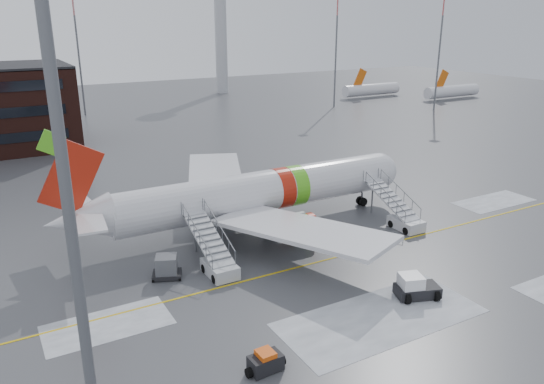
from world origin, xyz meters
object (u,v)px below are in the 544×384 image
airstair_fwd (401,216)px  uld_container (167,268)px  pushback_tug (415,287)px  light_mast_near (62,162)px  baggage_tractor (266,363)px  airstair_aft (216,259)px  airliner (252,194)px

airstair_fwd → uld_container: airstair_fwd is taller
pushback_tug → uld_container: (-14.36, 11.50, 0.06)m
airstair_fwd → light_mast_near: bearing=-153.2°
airstair_fwd → baggage_tractor: (-21.55, -12.68, -0.53)m
baggage_tractor → pushback_tug: bearing=8.9°
airstair_aft → uld_container: airstair_aft is taller
airstair_fwd → airstair_aft: size_ratio=1.00×
uld_container → airstair_fwd: bearing=-2.2°
uld_container → pushback_tug: bearing=-38.7°
airstair_fwd → airstair_aft: 19.02m
airstair_fwd → pushback_tug: size_ratio=2.26×
light_mast_near → uld_container: bearing=62.9°
light_mast_near → airliner: bearing=49.8°
airstair_aft → light_mast_near: light_mast_near is taller
pushback_tug → baggage_tractor: (-13.20, -2.06, -0.23)m
airliner → uld_container: airliner is taller
airstair_aft → baggage_tractor: 12.94m
pushback_tug → light_mast_near: light_mast_near is taller
light_mast_near → pushback_tug: bearing=12.7°
airliner → pushback_tug: (4.03, -17.16, -2.65)m
pushback_tug → airliner: bearing=103.2°
pushback_tug → light_mast_near: size_ratio=0.12×
airliner → uld_container: 12.06m
airliner → baggage_tractor: (-9.16, -19.22, -2.88)m
airstair_aft → uld_container: size_ratio=2.96×
airliner → uld_container: size_ratio=13.47×
airstair_aft → pushback_tug: size_ratio=2.26×
airstair_fwd → baggage_tractor: 25.01m
pushback_tug → light_mast_near: 27.00m
airstair_aft → light_mast_near: 23.86m
pushback_tug → baggage_tractor: pushback_tug is taller
airstair_aft → baggage_tractor: size_ratio=3.15×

